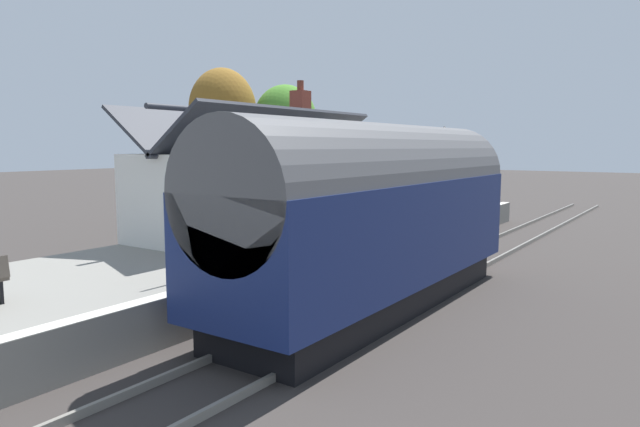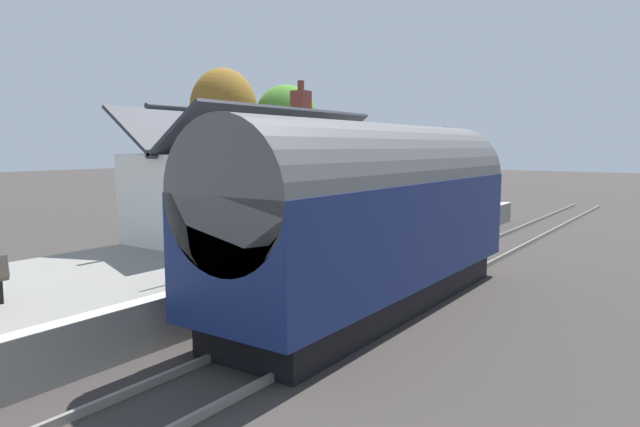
% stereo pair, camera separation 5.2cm
% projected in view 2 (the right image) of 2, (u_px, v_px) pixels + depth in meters
% --- Properties ---
extents(ground_plane, '(160.00, 160.00, 0.00)m').
position_uv_depth(ground_plane, '(371.00, 289.00, 14.94)').
color(ground_plane, '#383330').
extents(platform, '(32.00, 5.78, 0.96)m').
position_uv_depth(platform, '(260.00, 256.00, 17.10)').
color(platform, gray).
rests_on(platform, ground).
extents(platform_edge_coping, '(32.00, 0.36, 0.02)m').
position_uv_depth(platform_edge_coping, '(335.00, 249.00, 15.50)').
color(platform_edge_coping, beige).
rests_on(platform_edge_coping, platform).
extents(rail_near, '(52.00, 0.08, 0.14)m').
position_uv_depth(rail_near, '(428.00, 296.00, 14.02)').
color(rail_near, gray).
rests_on(rail_near, ground).
extents(rail_far, '(52.00, 0.08, 0.14)m').
position_uv_depth(rail_far, '(377.00, 288.00, 14.83)').
color(rail_far, gray).
rests_on(rail_far, ground).
extents(train, '(10.21, 2.73, 4.32)m').
position_uv_depth(train, '(375.00, 214.00, 13.00)').
color(train, black).
rests_on(train, ground).
extents(station_building, '(8.23, 3.88, 5.17)m').
position_uv_depth(station_building, '(253.00, 189.00, 18.30)').
color(station_building, white).
rests_on(station_building, platform).
extents(bench_by_lamp, '(1.41, 0.47, 0.88)m').
position_uv_depth(bench_by_lamp, '(387.00, 206.00, 22.18)').
color(bench_by_lamp, brown).
rests_on(bench_by_lamp, platform).
extents(planter_bench_right, '(0.57, 0.57, 0.81)m').
position_uv_depth(planter_bench_right, '(458.00, 200.00, 25.76)').
color(planter_bench_right, '#9E5138').
rests_on(planter_bench_right, platform).
extents(planter_edge_near, '(0.40, 0.40, 0.65)m').
position_uv_depth(planter_edge_near, '(391.00, 205.00, 24.20)').
color(planter_edge_near, teal).
rests_on(planter_edge_near, platform).
extents(planter_edge_far, '(0.71, 0.71, 1.02)m').
position_uv_depth(planter_edge_far, '(360.00, 198.00, 24.89)').
color(planter_edge_far, black).
rests_on(planter_edge_far, platform).
extents(lamp_post_platform, '(0.32, 0.50, 3.66)m').
position_uv_depth(lamp_post_platform, '(444.00, 153.00, 22.84)').
color(lamp_post_platform, black).
rests_on(lamp_post_platform, platform).
extents(station_sign_board, '(0.96, 0.06, 1.57)m').
position_uv_depth(station_sign_board, '(189.00, 224.00, 11.88)').
color(station_sign_board, black).
rests_on(station_sign_board, platform).
extents(tree_mid_background, '(3.61, 3.07, 7.67)m').
position_uv_depth(tree_mid_background, '(224.00, 110.00, 28.00)').
color(tree_mid_background, '#4C3828').
rests_on(tree_mid_background, ground).
extents(tree_far_right, '(3.25, 3.15, 6.89)m').
position_uv_depth(tree_far_right, '(286.00, 121.00, 28.39)').
color(tree_far_right, '#4C3828').
rests_on(tree_far_right, ground).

